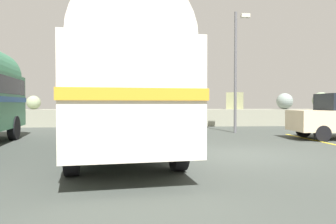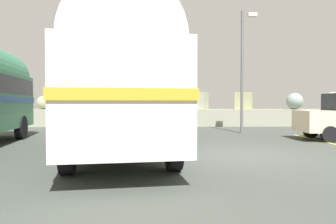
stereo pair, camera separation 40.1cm
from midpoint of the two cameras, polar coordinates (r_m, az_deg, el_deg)
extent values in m
cube|color=#393E3A|center=(9.18, 11.65, -7.67)|extent=(32.00, 26.00, 0.02)
cube|color=gray|center=(20.69, 2.65, -1.02)|extent=(31.36, 1.80, 1.10)
sphere|color=gray|center=(22.03, -23.63, 1.58)|extent=(0.88, 0.88, 0.88)
cube|color=gray|center=(20.47, -14.88, 1.86)|extent=(1.09, 1.21, 1.01)
cube|color=gray|center=(20.98, -7.68, 2.37)|extent=(1.85, 1.89, 1.37)
cube|color=#979A7F|center=(20.83, 3.87, 2.05)|extent=(1.19, 1.35, 1.12)
cube|color=#919467|center=(21.67, 11.50, 2.00)|extent=(1.42, 1.45, 1.11)
sphere|color=gray|center=(22.12, 19.87, 1.85)|extent=(1.06, 1.06, 1.06)
sphere|color=gray|center=(24.00, 25.54, 1.88)|extent=(1.15, 1.15, 1.15)
cube|color=yellow|center=(13.91, 23.65, -4.57)|extent=(0.12, 4.40, 0.01)
cylinder|color=black|center=(11.91, -15.85, -3.21)|extent=(0.41, 0.99, 0.96)
cylinder|color=black|center=(11.98, -5.23, -3.13)|extent=(0.41, 0.99, 0.96)
cylinder|color=black|center=(6.75, -18.61, -6.85)|extent=(0.41, 0.99, 0.96)
cylinder|color=black|center=(6.87, 0.15, -6.63)|extent=(0.41, 0.99, 0.96)
cube|color=silver|center=(9.25, -10.06, 2.13)|extent=(3.55, 8.65, 2.10)
cylinder|color=silver|center=(9.32, -10.09, 8.60)|extent=(3.30, 8.29, 2.20)
cube|color=gold|center=(9.25, -10.06, 2.46)|extent=(3.61, 8.74, 0.20)
cube|color=black|center=(9.27, -10.08, 5.70)|extent=(3.54, 8.32, 0.64)
cube|color=silver|center=(13.54, -10.75, -1.75)|extent=(2.28, 0.48, 0.28)
cylinder|color=black|center=(14.08, -26.86, -2.59)|extent=(0.41, 0.99, 0.96)
cylinder|color=black|center=(13.34, 25.40, -3.53)|extent=(0.63, 0.22, 0.62)
cylinder|color=black|center=(14.71, 22.60, -3.04)|extent=(0.63, 0.22, 0.62)
cylinder|color=#5B5B60|center=(16.03, 11.40, 6.97)|extent=(0.14, 0.14, 6.00)
cube|color=beige|center=(16.97, 13.13, 16.61)|extent=(0.44, 0.24, 0.18)
camera|label=1|loc=(0.20, -91.28, -0.03)|focal=33.68mm
camera|label=2|loc=(0.20, 88.72, 0.03)|focal=33.68mm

